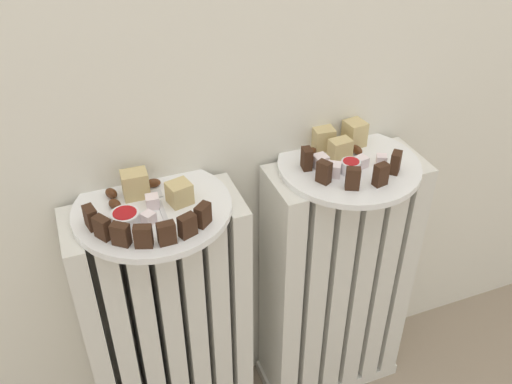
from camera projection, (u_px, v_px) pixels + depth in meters
name	position (u px, v px, depth m)	size (l,w,h in m)	color
radiator_left	(169.00, 333.00, 1.15)	(0.33, 0.14, 0.62)	silver
radiator_right	(335.00, 285.00, 1.26)	(0.33, 0.14, 0.62)	silver
plate_left	(152.00, 208.00, 0.96)	(0.27, 0.27, 0.01)	white
plate_right	(349.00, 165.00, 1.07)	(0.27, 0.27, 0.01)	white
dark_cake_slice_left_0	(91.00, 218.00, 0.90)	(0.03, 0.02, 0.04)	#382114
dark_cake_slice_left_1	(102.00, 228.00, 0.88)	(0.03, 0.02, 0.04)	#382114
dark_cake_slice_left_2	(121.00, 234.00, 0.87)	(0.03, 0.02, 0.04)	#382114
dark_cake_slice_left_3	(143.00, 236.00, 0.86)	(0.03, 0.02, 0.04)	#382114
dark_cake_slice_left_4	(167.00, 233.00, 0.87)	(0.03, 0.02, 0.04)	#382114
dark_cake_slice_left_5	(187.00, 226.00, 0.88)	(0.03, 0.02, 0.04)	#382114
dark_cake_slice_left_6	(203.00, 215.00, 0.91)	(0.03, 0.02, 0.04)	#382114
marble_cake_slice_left_0	(135.00, 184.00, 0.97)	(0.04, 0.03, 0.05)	tan
marble_cake_slice_left_1	(179.00, 193.00, 0.96)	(0.04, 0.04, 0.04)	tan
turkish_delight_left_0	(152.00, 202.00, 0.95)	(0.02, 0.02, 0.02)	white
turkish_delight_left_1	(149.00, 218.00, 0.92)	(0.02, 0.02, 0.02)	white
medjool_date_left_0	(115.00, 204.00, 0.95)	(0.03, 0.02, 0.01)	#4C2814
medjool_date_left_1	(111.00, 193.00, 0.97)	(0.03, 0.02, 0.02)	#4C2814
medjool_date_left_2	(153.00, 183.00, 1.00)	(0.03, 0.01, 0.02)	#4C2814
jam_bowl_left	(125.00, 217.00, 0.92)	(0.05, 0.05, 0.02)	white
dark_cake_slice_right_0	(307.00, 159.00, 1.04)	(0.02, 0.02, 0.04)	#382114
dark_cake_slice_right_1	(324.00, 172.00, 1.01)	(0.02, 0.02, 0.04)	#382114
dark_cake_slice_right_2	(353.00, 179.00, 0.99)	(0.02, 0.02, 0.04)	#382114
dark_cake_slice_right_3	(381.00, 175.00, 1.00)	(0.02, 0.02, 0.04)	#382114
dark_cake_slice_right_4	(396.00, 163.00, 1.03)	(0.02, 0.02, 0.04)	#382114
marble_cake_slice_right_0	(354.00, 133.00, 1.11)	(0.04, 0.04, 0.05)	tan
marble_cake_slice_right_1	(323.00, 139.00, 1.10)	(0.04, 0.03, 0.04)	tan
marble_cake_slice_right_2	(340.00, 149.00, 1.07)	(0.04, 0.03, 0.04)	tan
turkish_delight_right_0	(320.00, 162.00, 1.05)	(0.03, 0.03, 0.03)	white
turkish_delight_right_1	(361.00, 162.00, 1.05)	(0.02, 0.02, 0.02)	white
turkish_delight_right_2	(382.00, 160.00, 1.06)	(0.02, 0.02, 0.02)	white
turkish_delight_right_3	(334.00, 170.00, 1.03)	(0.02, 0.02, 0.02)	white
medjool_date_right_0	(357.00, 150.00, 1.09)	(0.03, 0.01, 0.02)	#4C2814
medjool_date_right_1	(311.00, 152.00, 1.09)	(0.02, 0.01, 0.02)	#4C2814
jam_bowl_right	(351.00, 166.00, 1.04)	(0.04, 0.04, 0.02)	white
fork	(160.00, 205.00, 0.96)	(0.02, 0.11, 0.00)	silver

